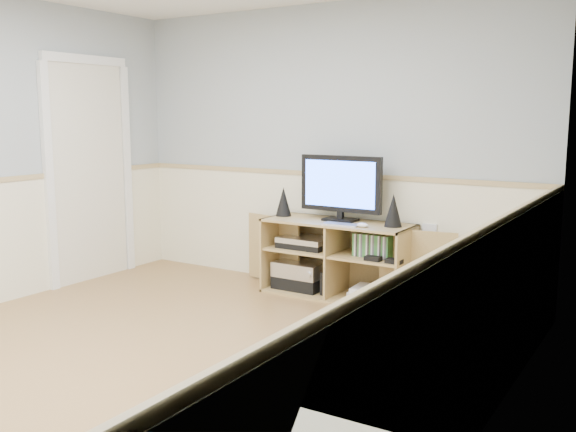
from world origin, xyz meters
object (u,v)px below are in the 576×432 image
object	(u,v)px
monitor	(341,186)
game_consoles	(371,294)
media_cabinet	(340,257)
keyboard	(341,224)

from	to	relation	value
monitor	game_consoles	bearing A→B (deg)	-10.42
media_cabinet	monitor	xyz separation A→B (m)	(0.00, -0.01, 0.62)
media_cabinet	keyboard	distance (m)	0.39
keyboard	game_consoles	xyz separation A→B (m)	(0.22, 0.13, -0.59)
media_cabinet	monitor	distance (m)	0.62
media_cabinet	game_consoles	bearing A→B (deg)	-11.82
game_consoles	media_cabinet	bearing A→B (deg)	168.18
keyboard	game_consoles	size ratio (longest dim) A/B	0.67
keyboard	game_consoles	world-z (taller)	keyboard
keyboard	game_consoles	bearing A→B (deg)	26.44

